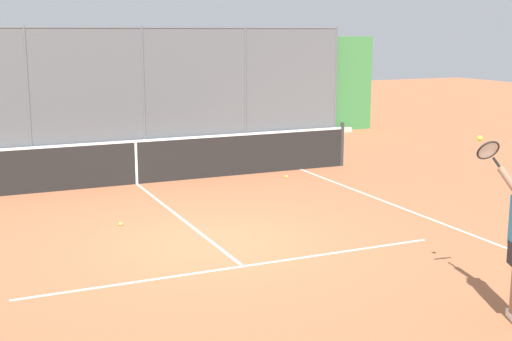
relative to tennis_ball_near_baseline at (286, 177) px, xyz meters
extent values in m
plane|color=#A8603D|center=(3.23, 3.86, -0.03)|extent=(60.00, 60.00, 0.00)
cube|color=white|center=(3.23, 5.11, -0.03)|extent=(6.22, 0.05, 0.01)
cube|color=white|center=(-0.76, 4.58, -0.03)|extent=(0.05, 10.69, 0.01)
cube|color=white|center=(3.23, 2.17, -0.03)|extent=(0.05, 5.88, 0.01)
cylinder|color=#565B60|center=(-4.73, -5.95, 1.66)|extent=(0.07, 0.07, 3.38)
cylinder|color=#565B60|center=(-1.55, -5.95, 1.66)|extent=(0.07, 0.07, 3.38)
cylinder|color=#565B60|center=(1.63, -5.95, 1.66)|extent=(0.07, 0.07, 3.38)
cylinder|color=#565B60|center=(4.82, -5.95, 1.66)|extent=(0.07, 0.07, 3.38)
cylinder|color=#565B60|center=(3.23, -5.95, 3.30)|extent=(15.91, 0.05, 0.05)
cube|color=#565B60|center=(3.23, -5.95, 1.66)|extent=(15.91, 0.02, 3.38)
cube|color=#387A3D|center=(3.23, -6.60, 1.50)|extent=(18.91, 0.90, 3.07)
cube|color=#ADADA8|center=(3.23, -5.77, 0.04)|extent=(16.91, 0.18, 0.15)
cylinder|color=#2D2D2D|center=(-1.89, -0.77, 0.50)|extent=(0.09, 0.09, 1.07)
cube|color=black|center=(3.23, -0.77, 0.42)|extent=(10.15, 0.02, 0.91)
cube|color=white|center=(3.23, -0.77, 0.90)|extent=(10.15, 0.04, 0.05)
cube|color=white|center=(3.23, -0.77, 0.42)|extent=(0.05, 0.04, 0.91)
cylinder|color=#8C664C|center=(1.03, 7.76, 1.52)|extent=(0.13, 0.39, 0.29)
cylinder|color=black|center=(1.00, 7.51, 1.68)|extent=(0.05, 0.17, 0.13)
torus|color=black|center=(0.98, 7.33, 1.81)|extent=(0.31, 0.22, 0.26)
cylinder|color=silver|center=(0.98, 7.33, 1.81)|extent=(0.26, 0.17, 0.21)
sphere|color=#CCDB33|center=(0.95, 7.15, 1.93)|extent=(0.07, 0.07, 0.07)
sphere|color=#D6E042|center=(0.00, 0.00, 0.00)|extent=(0.07, 0.07, 0.07)
sphere|color=#D6E042|center=(4.31, 2.35, 0.00)|extent=(0.07, 0.07, 0.07)
camera|label=1|loc=(6.85, 13.69, 3.20)|focal=48.88mm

